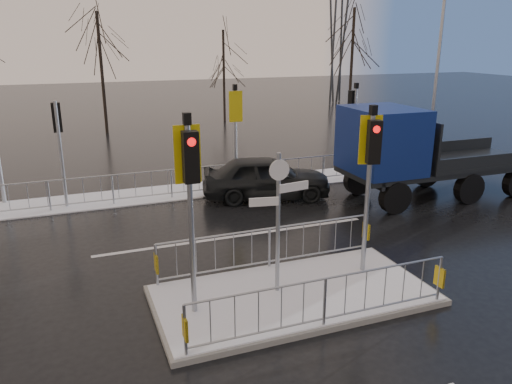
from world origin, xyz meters
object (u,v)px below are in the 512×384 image
object	(u,v)px
flatbed_truck	(406,151)
street_lamp_right	(439,64)
traffic_island	(293,281)
car_far_lane	(266,177)

from	to	relation	value
flatbed_truck	street_lamp_right	size ratio (longest dim) A/B	0.88
traffic_island	car_far_lane	world-z (taller)	traffic_island
traffic_island	street_lamp_right	size ratio (longest dim) A/B	0.75
car_far_lane	street_lamp_right	bearing A→B (deg)	-65.03
traffic_island	car_far_lane	bearing A→B (deg)	72.58
flatbed_truck	street_lamp_right	distance (m)	6.02
flatbed_truck	street_lamp_right	world-z (taller)	street_lamp_right
flatbed_truck	traffic_island	bearing A→B (deg)	-142.87
traffic_island	flatbed_truck	size ratio (longest dim) A/B	0.85
traffic_island	flatbed_truck	distance (m)	8.28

